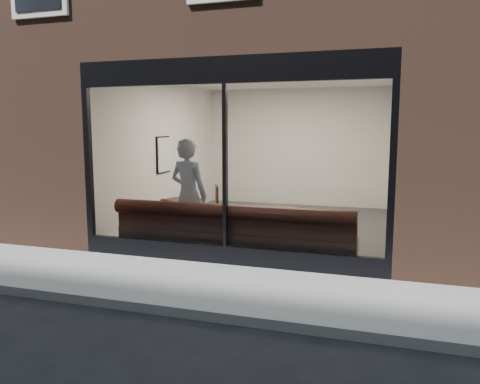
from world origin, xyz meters
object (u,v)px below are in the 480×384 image
(banquette, at_px, (233,244))
(cafe_table_left, at_px, (182,200))
(person, at_px, (189,195))
(cafe_table_right, at_px, (280,208))
(cafe_chair_left, at_px, (208,219))

(banquette, height_order, cafe_table_left, cafe_table_left)
(banquette, relative_size, cafe_table_left, 6.69)
(banquette, height_order, person, person)
(banquette, height_order, cafe_table_right, cafe_table_right)
(person, distance_m, cafe_table_left, 1.03)
(person, distance_m, cafe_table_right, 1.62)
(banquette, height_order, cafe_chair_left, banquette)
(cafe_table_left, relative_size, cafe_chair_left, 1.34)
(cafe_table_right, bearing_deg, banquette, -128.43)
(banquette, relative_size, cafe_table_right, 7.31)
(cafe_table_right, relative_size, cafe_chair_left, 1.22)
(banquette, relative_size, cafe_chair_left, 8.94)
(person, height_order, cafe_table_right, person)
(cafe_table_left, bearing_deg, person, -58.63)
(banquette, distance_m, cafe_table_right, 1.11)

